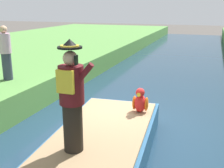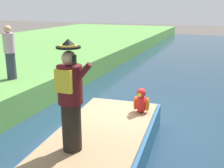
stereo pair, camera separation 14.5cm
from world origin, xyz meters
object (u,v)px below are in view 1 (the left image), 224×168
person_bystander (6,53)px  parrot_plush (140,102)px  boat (100,148)px  person_pirate (72,97)px

person_bystander → parrot_plush: bearing=-10.9°
parrot_plush → person_bystander: 4.43m
boat → person_bystander: 4.60m
boat → parrot_plush: parrot_plush is taller
person_bystander → person_pirate: bearing=-38.1°
boat → person_pirate: size_ratio=2.34×
person_pirate → parrot_plush: bearing=62.0°
boat → person_pirate: person_pirate is taller
parrot_plush → person_pirate: bearing=-106.7°
parrot_plush → person_bystander: person_bystander is taller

